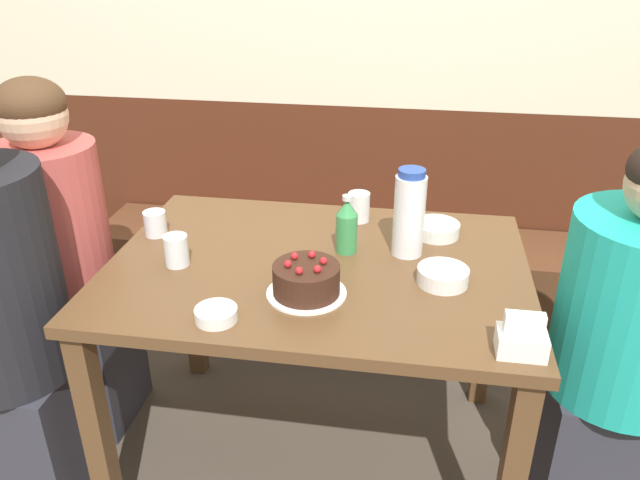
# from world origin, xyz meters

# --- Properties ---
(ground_plane) EXTENTS (12.00, 12.00, 0.00)m
(ground_plane) POSITION_xyz_m (0.00, 0.00, 0.00)
(ground_plane) COLOR #4C4238
(back_wall) EXTENTS (4.80, 0.04, 2.50)m
(back_wall) POSITION_xyz_m (0.00, 1.05, 1.25)
(back_wall) COLOR #4C2314
(back_wall) RESTS_ON ground_plane
(bench_seat) EXTENTS (2.20, 0.38, 0.43)m
(bench_seat) POSITION_xyz_m (0.00, 0.83, 0.21)
(bench_seat) COLOR #56331E
(bench_seat) RESTS_ON ground_plane
(dining_table) EXTENTS (1.20, 0.86, 0.74)m
(dining_table) POSITION_xyz_m (0.00, 0.00, 0.64)
(dining_table) COLOR brown
(dining_table) RESTS_ON ground_plane
(birthday_cake) EXTENTS (0.21, 0.21, 0.10)m
(birthday_cake) POSITION_xyz_m (-0.00, -0.17, 0.78)
(birthday_cake) COLOR white
(birthday_cake) RESTS_ON dining_table
(water_pitcher) EXTENTS (0.09, 0.09, 0.26)m
(water_pitcher) POSITION_xyz_m (0.25, 0.10, 0.87)
(water_pitcher) COLOR white
(water_pitcher) RESTS_ON dining_table
(soju_bottle) EXTENTS (0.06, 0.06, 0.18)m
(soju_bottle) POSITION_xyz_m (0.07, 0.09, 0.82)
(soju_bottle) COLOR #388E4C
(soju_bottle) RESTS_ON dining_table
(napkin_holder) EXTENTS (0.11, 0.08, 0.11)m
(napkin_holder) POSITION_xyz_m (0.52, -0.35, 0.78)
(napkin_holder) COLOR white
(napkin_holder) RESTS_ON dining_table
(bowl_soup_white) EXTENTS (0.14, 0.14, 0.04)m
(bowl_soup_white) POSITION_xyz_m (0.34, 0.24, 0.76)
(bowl_soup_white) COLOR white
(bowl_soup_white) RESTS_ON dining_table
(bowl_rice_small) EXTENTS (0.14, 0.14, 0.04)m
(bowl_rice_small) POSITION_xyz_m (0.35, -0.06, 0.76)
(bowl_rice_small) COLOR white
(bowl_rice_small) RESTS_ON dining_table
(bowl_side_dish) EXTENTS (0.11, 0.11, 0.03)m
(bowl_side_dish) POSITION_xyz_m (-0.20, -0.33, 0.75)
(bowl_side_dish) COLOR white
(bowl_side_dish) RESTS_ON dining_table
(glass_water_tall) EXTENTS (0.07, 0.07, 0.10)m
(glass_water_tall) POSITION_xyz_m (0.09, 0.32, 0.79)
(glass_water_tall) COLOR silver
(glass_water_tall) RESTS_ON dining_table
(glass_tumbler_short) EXTENTS (0.07, 0.07, 0.08)m
(glass_tumbler_short) POSITION_xyz_m (-0.53, 0.11, 0.78)
(glass_tumbler_short) COLOR silver
(glass_tumbler_short) RESTS_ON dining_table
(glass_shot_small) EXTENTS (0.07, 0.07, 0.09)m
(glass_shot_small) POSITION_xyz_m (-0.39, -0.07, 0.78)
(glass_shot_small) COLOR silver
(glass_shot_small) RESTS_ON dining_table
(person_pale_blue_shirt) EXTENTS (0.40, 0.40, 1.16)m
(person_pale_blue_shirt) POSITION_xyz_m (0.86, -0.05, 0.59)
(person_pale_blue_shirt) COLOR #33333D
(person_pale_blue_shirt) RESTS_ON ground_plane
(person_grey_tee) EXTENTS (0.34, 0.33, 1.23)m
(person_grey_tee) POSITION_xyz_m (-0.86, 0.08, 0.59)
(person_grey_tee) COLOR #33333D
(person_grey_tee) RESTS_ON ground_plane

